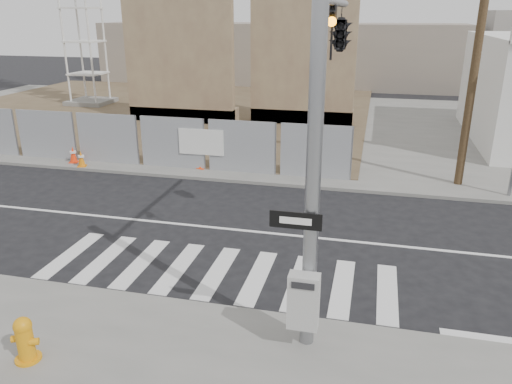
% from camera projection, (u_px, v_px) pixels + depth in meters
% --- Properties ---
extents(ground, '(100.00, 100.00, 0.00)m').
position_uv_depth(ground, '(244.00, 231.00, 14.35)').
color(ground, black).
rests_on(ground, ground).
extents(sidewalk_far, '(50.00, 20.00, 0.12)m').
position_uv_depth(sidewalk_far, '(310.00, 126.00, 27.12)').
color(sidewalk_far, slate).
rests_on(sidewalk_far, ground).
extents(signal_pole, '(0.96, 5.87, 7.00)m').
position_uv_depth(signal_pole, '(333.00, 71.00, 10.30)').
color(signal_pole, gray).
rests_on(signal_pole, sidewalk_near).
extents(chain_link_fence, '(24.60, 0.04, 2.00)m').
position_uv_depth(chain_link_fence, '(42.00, 134.00, 20.74)').
color(chain_link_fence, gray).
rests_on(chain_link_fence, sidewalk_far).
extents(concrete_wall_left, '(6.00, 1.30, 8.00)m').
position_uv_depth(concrete_wall_left, '(180.00, 62.00, 26.69)').
color(concrete_wall_left, brown).
rests_on(concrete_wall_left, sidewalk_far).
extents(concrete_wall_right, '(5.50, 1.30, 8.00)m').
position_uv_depth(concrete_wall_right, '(303.00, 63.00, 26.17)').
color(concrete_wall_right, brown).
rests_on(concrete_wall_right, sidewalk_far).
extents(utility_pole_right, '(1.60, 0.28, 10.00)m').
position_uv_depth(utility_pole_right, '(479.00, 35.00, 16.16)').
color(utility_pole_right, '#493822').
rests_on(utility_pole_right, sidewalk_far).
extents(fire_hydrant, '(0.60, 0.60, 0.86)m').
position_uv_depth(fire_hydrant, '(25.00, 339.00, 8.73)').
color(fire_hydrant, orange).
rests_on(fire_hydrant, sidewalk_near).
extents(traffic_cone_b, '(0.41, 0.41, 0.67)m').
position_uv_depth(traffic_cone_b, '(73.00, 155.00, 20.30)').
color(traffic_cone_b, '#FF350D').
rests_on(traffic_cone_b, sidewalk_far).
extents(traffic_cone_c, '(0.42, 0.42, 0.64)m').
position_uv_depth(traffic_cone_c, '(81.00, 159.00, 19.78)').
color(traffic_cone_c, orange).
rests_on(traffic_cone_c, sidewalk_far).
extents(traffic_cone_d, '(0.47, 0.47, 0.73)m').
position_uv_depth(traffic_cone_d, '(201.00, 159.00, 19.55)').
color(traffic_cone_d, '#FF410D').
rests_on(traffic_cone_d, sidewalk_far).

